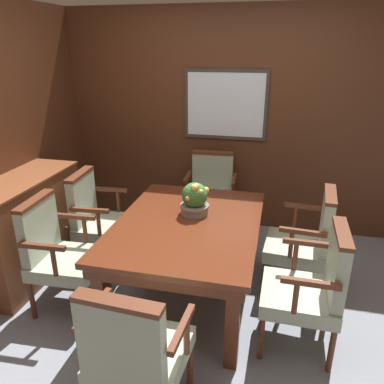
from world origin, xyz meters
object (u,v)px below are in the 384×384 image
at_px(potted_plant, 195,199).
at_px(sideboard_cabinet, 27,228).
at_px(chair_head_far, 211,193).
at_px(chair_right_near, 312,285).
at_px(chair_right_far, 307,239).
at_px(chair_left_near, 58,251).
at_px(chair_head_near, 135,351).
at_px(chair_left_far, 98,217).
at_px(dining_table, 188,232).

distance_m(potted_plant, sideboard_cabinet, 1.61).
relative_size(chair_head_far, potted_plant, 3.29).
distance_m(chair_right_near, chair_right_far, 0.68).
bearing_deg(chair_head_far, chair_right_far, -44.18).
bearing_deg(sideboard_cabinet, chair_head_far, 38.10).
relative_size(chair_right_far, sideboard_cabinet, 0.77).
bearing_deg(chair_left_near, chair_head_near, -133.87).
height_order(chair_left_far, potted_plant, potted_plant).
relative_size(potted_plant, sideboard_cabinet, 0.23).
relative_size(dining_table, chair_head_near, 1.63).
height_order(dining_table, chair_right_near, chair_right_near).
height_order(chair_left_far, chair_right_far, same).
bearing_deg(chair_right_near, dining_table, -108.77).
bearing_deg(chair_left_far, chair_head_near, -151.65).
height_order(chair_right_far, potted_plant, potted_plant).
bearing_deg(chair_head_near, chair_right_near, -135.65).
relative_size(chair_left_near, chair_head_near, 1.00).
relative_size(chair_left_near, chair_right_near, 1.00).
bearing_deg(potted_plant, sideboard_cabinet, -174.77).
distance_m(chair_head_far, chair_right_far, 1.32).
relative_size(chair_left_near, chair_right_far, 1.00).
bearing_deg(chair_right_far, chair_left_near, -66.70).
distance_m(chair_right_far, sideboard_cabinet, 2.52).
xyz_separation_m(dining_table, chair_head_near, (-0.00, -1.19, -0.12)).
height_order(chair_head_far, potted_plant, potted_plant).
bearing_deg(chair_right_far, chair_head_near, -27.87).
bearing_deg(chair_left_near, chair_right_far, -74.33).
xyz_separation_m(chair_left_far, potted_plant, (1.00, -0.17, 0.35)).
bearing_deg(potted_plant, chair_head_far, 92.94).
distance_m(chair_left_far, chair_right_far, 1.94).
bearing_deg(chair_right_near, potted_plant, -117.24).
bearing_deg(chair_left_near, chair_head_far, -35.26).
height_order(chair_head_near, chair_right_far, same).
bearing_deg(potted_plant, chair_head_near, -91.07).
distance_m(chair_head_far, sideboard_cabinet, 1.91).
xyz_separation_m(chair_head_near, potted_plant, (0.03, 1.35, 0.35)).
height_order(chair_left_near, sideboard_cabinet, sideboard_cabinet).
bearing_deg(chair_head_near, dining_table, -86.63).
bearing_deg(chair_head_far, chair_head_near, -92.48).
height_order(dining_table, chair_head_near, chair_head_near).
xyz_separation_m(chair_left_far, chair_right_near, (1.94, -0.68, 0.00)).
height_order(chair_head_far, sideboard_cabinet, sideboard_cabinet).
relative_size(chair_right_near, sideboard_cabinet, 0.77).
height_order(chair_left_far, chair_head_far, same).
bearing_deg(chair_left_far, chair_head_far, -51.64).
xyz_separation_m(chair_left_far, chair_head_near, (0.97, -1.52, 0.00)).
bearing_deg(potted_plant, chair_right_far, 10.42).
bearing_deg(dining_table, potted_plant, 82.27).
relative_size(chair_left_near, sideboard_cabinet, 0.77).
xyz_separation_m(chair_left_near, chair_right_near, (1.96, -0.02, 0.00)).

